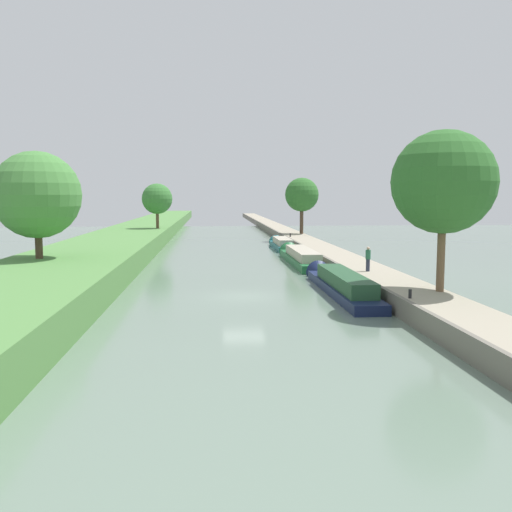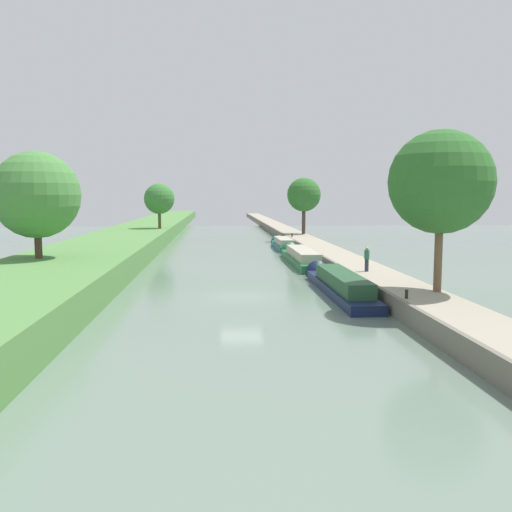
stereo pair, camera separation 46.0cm
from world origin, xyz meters
name	(u,v)px [view 2 (the right image)]	position (x,y,z in m)	size (l,w,h in m)	color
ground_plane	(241,296)	(0.00, 0.00, 0.00)	(160.00, 160.00, 0.00)	slate
left_grassy_bank	(41,284)	(-11.80, 0.00, 0.92)	(8.47, 260.00, 1.84)	#518442
right_towpath	(389,286)	(9.12, 0.00, 0.51)	(3.13, 260.00, 1.01)	#9E937F
stone_quay	(362,286)	(7.43, 0.00, 0.53)	(0.25, 260.00, 1.06)	#6B665B
narrowboat_navy	(338,283)	(6.13, 1.00, 0.57)	(1.91, 14.52, 2.04)	#141E42
narrowboat_green	(300,257)	(6.08, 16.56, 0.57)	(2.06, 14.81, 2.05)	#1E6033
narrowboat_teal	(283,244)	(6.17, 30.83, 0.51)	(1.85, 10.76, 1.87)	#195B60
tree_rightbank_near	(441,182)	(10.16, -4.85, 6.76)	(5.41, 5.41, 8.47)	brown
tree_rightbank_midnear	(304,195)	(10.17, 40.76, 6.21)	(4.50, 4.50, 7.47)	#4C3828
tree_leftbank_downstream	(159,199)	(-8.93, 40.62, 5.69)	(3.97, 3.97, 5.85)	brown
tree_leftbank_upstream	(36,195)	(-13.56, 5.37, 6.12)	(5.84, 5.84, 7.21)	#4C3828
person_walking	(367,258)	(8.56, 3.23, 1.89)	(0.34, 0.34, 1.66)	#282D42
mooring_bollard_near	(407,294)	(7.86, -6.71, 1.24)	(0.16, 0.16, 0.45)	black
mooring_bollard_far	(292,235)	(7.86, 35.23, 1.24)	(0.16, 0.16, 0.45)	black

